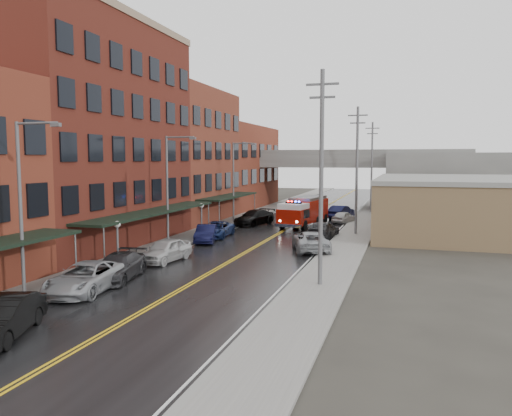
# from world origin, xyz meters

# --- Properties ---
(ground) EXTENTS (220.00, 220.00, 0.00)m
(ground) POSITION_xyz_m (0.00, 0.00, 0.00)
(ground) COLOR #2D2B26
(ground) RESTS_ON ground
(road) EXTENTS (11.00, 160.00, 0.02)m
(road) POSITION_xyz_m (0.00, 30.00, 0.01)
(road) COLOR black
(road) RESTS_ON ground
(sidewalk_left) EXTENTS (3.00, 160.00, 0.15)m
(sidewalk_left) POSITION_xyz_m (-7.30, 30.00, 0.07)
(sidewalk_left) COLOR slate
(sidewalk_left) RESTS_ON ground
(sidewalk_right) EXTENTS (3.00, 160.00, 0.15)m
(sidewalk_right) POSITION_xyz_m (7.30, 30.00, 0.07)
(sidewalk_right) COLOR slate
(sidewalk_right) RESTS_ON ground
(curb_left) EXTENTS (0.30, 160.00, 0.15)m
(curb_left) POSITION_xyz_m (-5.65, 30.00, 0.07)
(curb_left) COLOR gray
(curb_left) RESTS_ON ground
(curb_right) EXTENTS (0.30, 160.00, 0.15)m
(curb_right) POSITION_xyz_m (5.65, 30.00, 0.07)
(curb_right) COLOR gray
(curb_right) RESTS_ON ground
(brick_building_b) EXTENTS (9.00, 20.00, 18.00)m
(brick_building_b) POSITION_xyz_m (-13.30, 23.00, 9.00)
(brick_building_b) COLOR #5D2018
(brick_building_b) RESTS_ON ground
(brick_building_c) EXTENTS (9.00, 15.00, 15.00)m
(brick_building_c) POSITION_xyz_m (-13.30, 40.50, 7.50)
(brick_building_c) COLOR maroon
(brick_building_c) RESTS_ON ground
(brick_building_far) EXTENTS (9.00, 20.00, 12.00)m
(brick_building_far) POSITION_xyz_m (-13.30, 58.00, 6.00)
(brick_building_far) COLOR brown
(brick_building_far) RESTS_ON ground
(tan_building) EXTENTS (14.00, 22.00, 5.00)m
(tan_building) POSITION_xyz_m (16.00, 40.00, 2.50)
(tan_building) COLOR olive
(tan_building) RESTS_ON ground
(right_far_block) EXTENTS (18.00, 30.00, 8.00)m
(right_far_block) POSITION_xyz_m (18.00, 70.00, 4.00)
(right_far_block) COLOR slate
(right_far_block) RESTS_ON ground
(awning_1) EXTENTS (2.60, 18.00, 3.09)m
(awning_1) POSITION_xyz_m (-7.49, 23.00, 2.99)
(awning_1) COLOR black
(awning_1) RESTS_ON ground
(awning_2) EXTENTS (2.60, 13.00, 3.09)m
(awning_2) POSITION_xyz_m (-7.49, 40.50, 2.99)
(awning_2) COLOR black
(awning_2) RESTS_ON ground
(globe_lamp_1) EXTENTS (0.44, 0.44, 3.12)m
(globe_lamp_1) POSITION_xyz_m (-6.40, 16.00, 2.31)
(globe_lamp_1) COLOR #59595B
(globe_lamp_1) RESTS_ON ground
(globe_lamp_2) EXTENTS (0.44, 0.44, 3.12)m
(globe_lamp_2) POSITION_xyz_m (-6.40, 30.00, 2.31)
(globe_lamp_2) COLOR #59595B
(globe_lamp_2) RESTS_ON ground
(street_lamp_0) EXTENTS (2.64, 0.22, 9.00)m
(street_lamp_0) POSITION_xyz_m (-6.55, 8.00, 5.19)
(street_lamp_0) COLOR #59595B
(street_lamp_0) RESTS_ON ground
(street_lamp_1) EXTENTS (2.64, 0.22, 9.00)m
(street_lamp_1) POSITION_xyz_m (-6.55, 24.00, 5.19)
(street_lamp_1) COLOR #59595B
(street_lamp_1) RESTS_ON ground
(street_lamp_2) EXTENTS (2.64, 0.22, 9.00)m
(street_lamp_2) POSITION_xyz_m (-6.55, 40.00, 5.19)
(street_lamp_2) COLOR #59595B
(street_lamp_2) RESTS_ON ground
(utility_pole_0) EXTENTS (1.80, 0.24, 12.00)m
(utility_pole_0) POSITION_xyz_m (7.20, 15.00, 6.31)
(utility_pole_0) COLOR #59595B
(utility_pole_0) RESTS_ON ground
(utility_pole_1) EXTENTS (1.80, 0.24, 12.00)m
(utility_pole_1) POSITION_xyz_m (7.20, 35.00, 6.31)
(utility_pole_1) COLOR #59595B
(utility_pole_1) RESTS_ON ground
(utility_pole_2) EXTENTS (1.80, 0.24, 12.00)m
(utility_pole_2) POSITION_xyz_m (7.20, 55.00, 6.31)
(utility_pole_2) COLOR #59595B
(utility_pole_2) RESTS_ON ground
(overpass) EXTENTS (40.00, 10.00, 7.50)m
(overpass) POSITION_xyz_m (0.00, 62.00, 5.99)
(overpass) COLOR slate
(overpass) RESTS_ON ground
(fire_truck) EXTENTS (4.51, 8.86, 3.11)m
(fire_truck) POSITION_xyz_m (1.21, 39.79, 1.69)
(fire_truck) COLOR #971206
(fire_truck) RESTS_ON ground
(parked_car_left_1) EXTENTS (3.34, 5.33, 1.66)m
(parked_car_left_1) POSITION_xyz_m (-3.60, 3.23, 0.83)
(parked_car_left_1) COLOR black
(parked_car_left_1) RESTS_ON ground
(parked_car_left_2) EXTENTS (3.27, 5.94, 1.58)m
(parked_car_left_2) POSITION_xyz_m (-4.72, 10.20, 0.79)
(parked_car_left_2) COLOR #95999D
(parked_car_left_2) RESTS_ON ground
(parked_car_left_3) EXTENTS (3.03, 5.59, 1.54)m
(parked_car_left_3) POSITION_xyz_m (-4.60, 13.19, 0.77)
(parked_car_left_3) COLOR #262628
(parked_car_left_3) RESTS_ON ground
(parked_car_left_4) EXTENTS (2.41, 4.95, 1.63)m
(parked_car_left_4) POSITION_xyz_m (-4.33, 18.73, 0.81)
(parked_car_left_4) COLOR #B4B4B4
(parked_car_left_4) RESTS_ON ground
(parked_car_left_5) EXTENTS (2.76, 4.85, 1.51)m
(parked_car_left_5) POSITION_xyz_m (-4.77, 27.20, 0.76)
(parked_car_left_5) COLOR black
(parked_car_left_5) RESTS_ON ground
(parked_car_left_6) EXTENTS (2.70, 5.29, 1.43)m
(parked_car_left_6) POSITION_xyz_m (-5.00, 30.11, 0.72)
(parked_car_left_6) COLOR #13214A
(parked_car_left_6) RESTS_ON ground
(parked_car_left_7) EXTENTS (3.85, 6.12, 1.65)m
(parked_car_left_7) POSITION_xyz_m (-4.13, 39.20, 0.83)
(parked_car_left_7) COLOR black
(parked_car_left_7) RESTS_ON ground
(parked_car_right_0) EXTENTS (4.15, 6.11, 1.55)m
(parked_car_right_0) POSITION_xyz_m (4.65, 25.70, 0.78)
(parked_car_right_0) COLOR #919598
(parked_car_right_0) RESTS_ON ground
(parked_car_right_1) EXTENTS (2.54, 5.32, 1.50)m
(parked_car_right_1) POSITION_xyz_m (4.50, 32.53, 0.75)
(parked_car_right_1) COLOR black
(parked_car_right_1) RESTS_ON ground
(parked_car_right_2) EXTENTS (2.63, 4.23, 1.34)m
(parked_car_right_2) POSITION_xyz_m (5.00, 43.89, 0.67)
(parked_car_right_2) COLOR silver
(parked_car_right_2) RESTS_ON ground
(parked_car_right_3) EXTENTS (2.86, 5.22, 1.63)m
(parked_car_right_3) POSITION_xyz_m (4.19, 47.80, 0.81)
(parked_car_right_3) COLOR black
(parked_car_right_3) RESTS_ON ground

